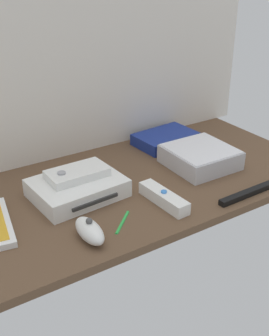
# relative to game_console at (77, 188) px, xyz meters

# --- Properties ---
(ground_plane) EXTENTS (1.00, 0.48, 0.02)m
(ground_plane) POSITION_rel_game_console_xyz_m (0.15, -0.01, -0.03)
(ground_plane) COLOR brown
(ground_plane) RESTS_ON ground
(back_wall) EXTENTS (1.10, 0.01, 0.64)m
(back_wall) POSITION_rel_game_console_xyz_m (0.15, 0.23, 0.30)
(back_wall) COLOR silver
(back_wall) RESTS_ON ground
(game_console) EXTENTS (0.22, 0.18, 0.04)m
(game_console) POSITION_rel_game_console_xyz_m (0.00, 0.00, 0.00)
(game_console) COLOR white
(game_console) RESTS_ON ground_plane
(mini_computer) EXTENTS (0.17, 0.17, 0.05)m
(mini_computer) POSITION_rel_game_console_xyz_m (0.36, -0.03, 0.00)
(mini_computer) COLOR silver
(mini_computer) RESTS_ON ground_plane
(network_router) EXTENTS (0.19, 0.13, 0.03)m
(network_router) POSITION_rel_game_console_xyz_m (0.37, 0.14, -0.00)
(network_router) COLOR navy
(network_router) RESTS_ON ground_plane
(remote_wand) EXTENTS (0.04, 0.15, 0.03)m
(remote_wand) POSITION_rel_game_console_xyz_m (0.16, -0.14, -0.01)
(remote_wand) COLOR white
(remote_wand) RESTS_ON ground_plane
(remote_nunchuk) EXTENTS (0.05, 0.10, 0.05)m
(remote_nunchuk) POSITION_rel_game_console_xyz_m (-0.06, -0.17, -0.00)
(remote_nunchuk) COLOR white
(remote_nunchuk) RESTS_ON ground_plane
(remote_classic_pad) EXTENTS (0.14, 0.08, 0.02)m
(remote_classic_pad) POSITION_rel_game_console_xyz_m (0.01, 0.01, 0.03)
(remote_classic_pad) COLOR white
(remote_classic_pad) RESTS_ON game_console
(sensor_bar) EXTENTS (0.24, 0.02, 0.01)m
(sensor_bar) POSITION_rel_game_console_xyz_m (0.38, -0.22, -0.01)
(sensor_bar) COLOR black
(sensor_bar) RESTS_ON ground_plane
(stylus_pen) EXTENTS (0.07, 0.07, 0.01)m
(stylus_pen) POSITION_rel_game_console_xyz_m (0.03, -0.16, -0.02)
(stylus_pen) COLOR green
(stylus_pen) RESTS_ON ground_plane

